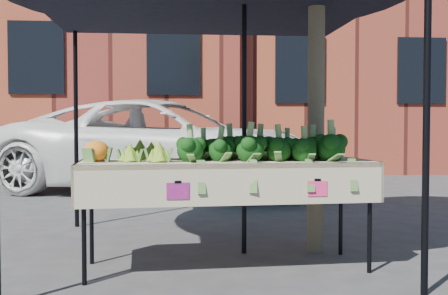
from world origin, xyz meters
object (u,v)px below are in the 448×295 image
table (226,214)px  street_tree (317,11)px  vehicle (164,25)px  canopy (206,106)px

table → street_tree: street_tree is taller
vehicle → street_tree: bearing=-141.6°
vehicle → street_tree: vehicle is taller
canopy → table: bearing=-77.6°
table → canopy: (-0.13, 0.60, 0.92)m
vehicle → canopy: bearing=-153.0°
canopy → street_tree: size_ratio=0.70×
street_tree → table: bearing=-148.8°
table → street_tree: bearing=31.2°
canopy → vehicle: 5.14m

